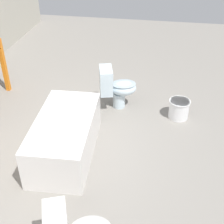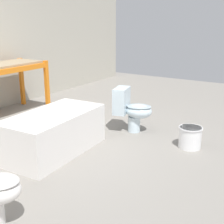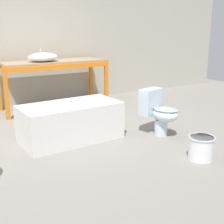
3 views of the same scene
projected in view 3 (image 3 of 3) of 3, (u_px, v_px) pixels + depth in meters
name	position (u px, v px, depth m)	size (l,w,h in m)	color
ground_plane	(68.00, 134.00, 4.94)	(12.00, 12.00, 0.00)	gray
warehouse_wall_rear	(22.00, 28.00, 6.35)	(10.80, 0.08, 3.20)	#B2AD9E
shelving_rack	(53.00, 68.00, 6.28)	(2.12, 0.79, 0.98)	orange
sink_basin	(43.00, 57.00, 6.06)	(0.58, 0.44, 0.26)	white
bathtub_main	(71.00, 119.00, 4.60)	(1.49, 0.80, 0.56)	white
toilet_near	(159.00, 111.00, 4.82)	(0.50, 0.67, 0.71)	silver
bucket_white	(201.00, 147.00, 3.96)	(0.33, 0.33, 0.30)	white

